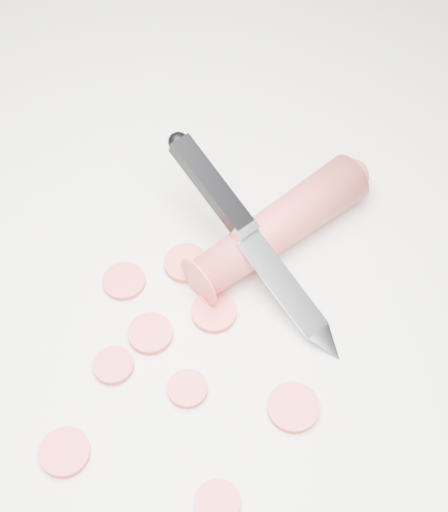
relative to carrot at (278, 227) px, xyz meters
The scene contains 12 objects.
ground 0.11m from the carrot, 78.42° to the right, with size 2.40×2.40×0.00m, color silver.
carrot is the anchor object (origin of this frame).
carrot_slice_0 0.14m from the carrot, 124.08° to the right, with size 0.04×0.04×0.01m, color #EB4645.
carrot_slice_1 0.18m from the carrot, 99.89° to the right, with size 0.03×0.03×0.01m, color #EB4645.
carrot_slice_2 0.14m from the carrot, 100.83° to the right, with size 0.04×0.04×0.01m, color #EB4645.
carrot_slice_3 0.16m from the carrot, 80.10° to the right, with size 0.03×0.03×0.01m, color #EB4645.
carrot_slice_4 0.16m from the carrot, 50.02° to the right, with size 0.04×0.04×0.01m, color #EB4645.
carrot_slice_5 0.09m from the carrot, 89.04° to the right, with size 0.04×0.04×0.01m, color #EB4645.
carrot_slice_6 0.25m from the carrot, 92.66° to the right, with size 0.04×0.04×0.01m, color #EB4645.
carrot_slice_7 0.23m from the carrot, 64.89° to the right, with size 0.03×0.03×0.01m, color #EB4645.
carrot_slice_8 0.09m from the carrot, 124.56° to the right, with size 0.04×0.04×0.01m, color #EB4645.
kitchen_knife 0.04m from the carrot, 87.19° to the right, with size 0.22×0.07×0.09m, color silver, non-canonical shape.
Camera 1 is at (0.16, -0.21, 0.51)m, focal length 50.00 mm.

